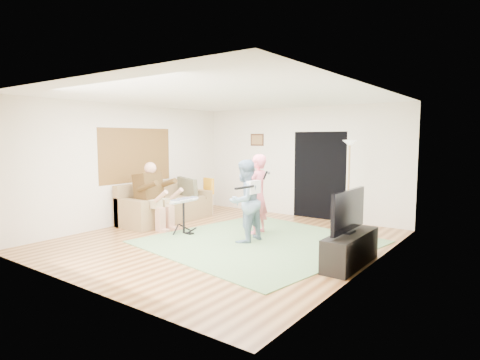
% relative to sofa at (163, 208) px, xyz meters
% --- Properties ---
extents(floor, '(6.00, 6.00, 0.00)m').
position_rel_sofa_xyz_m(floor, '(2.30, -0.59, -0.30)').
color(floor, brown).
rests_on(floor, ground).
extents(walls, '(5.50, 6.00, 2.70)m').
position_rel_sofa_xyz_m(walls, '(2.30, -0.59, 1.05)').
color(walls, beige).
rests_on(walls, floor).
extents(ceiling, '(6.00, 6.00, 0.00)m').
position_rel_sofa_xyz_m(ceiling, '(2.30, -0.59, 2.40)').
color(ceiling, white).
rests_on(ceiling, walls).
extents(window_blinds, '(0.00, 2.05, 2.05)m').
position_rel_sofa_xyz_m(window_blinds, '(-0.44, -0.39, 1.25)').
color(window_blinds, brown).
rests_on(window_blinds, walls).
extents(doorway, '(2.10, 0.00, 2.10)m').
position_rel_sofa_xyz_m(doorway, '(2.85, 2.40, 0.75)').
color(doorway, black).
rests_on(doorway, walls).
extents(picture_frame, '(0.42, 0.03, 0.32)m').
position_rel_sofa_xyz_m(picture_frame, '(1.05, 2.40, 1.60)').
color(picture_frame, '#3F2314').
rests_on(picture_frame, walls).
extents(area_rug, '(4.15, 4.20, 0.02)m').
position_rel_sofa_xyz_m(area_rug, '(2.91, -0.29, -0.30)').
color(area_rug, '#5D824F').
rests_on(area_rug, floor).
extents(sofa, '(0.93, 2.26, 0.91)m').
position_rel_sofa_xyz_m(sofa, '(0.00, 0.00, 0.00)').
color(sofa, olive).
rests_on(sofa, floor).
extents(drummer, '(0.93, 0.52, 1.43)m').
position_rel_sofa_xyz_m(drummer, '(0.44, -0.65, 0.25)').
color(drummer, '#483014').
rests_on(drummer, sofa).
extents(drum_kit, '(0.40, 0.72, 0.74)m').
position_rel_sofa_xyz_m(drum_kit, '(1.30, -0.65, 0.02)').
color(drum_kit, black).
rests_on(drum_kit, floor).
extents(singer, '(0.39, 0.59, 1.62)m').
position_rel_sofa_xyz_m(singer, '(2.50, 0.23, 0.51)').
color(singer, '#FF6E81').
rests_on(singer, floor).
extents(microphone, '(0.06, 0.06, 0.24)m').
position_rel_sofa_xyz_m(microphone, '(2.70, 0.23, 0.91)').
color(microphone, black).
rests_on(microphone, singer).
extents(guitarist, '(0.65, 0.80, 1.55)m').
position_rel_sofa_xyz_m(guitarist, '(2.68, -0.44, 0.47)').
color(guitarist, '#728DA7').
rests_on(guitarist, floor).
extents(guitar_held, '(0.16, 0.61, 0.26)m').
position_rel_sofa_xyz_m(guitar_held, '(2.88, -0.44, 0.75)').
color(guitar_held, white).
rests_on(guitar_held, guitarist).
extents(guitar_spare, '(0.26, 0.23, 0.72)m').
position_rel_sofa_xyz_m(guitar_spare, '(4.57, -0.86, -0.10)').
color(guitar_spare, black).
rests_on(guitar_spare, floor).
extents(torchiere_lamp, '(0.34, 0.34, 1.90)m').
position_rel_sofa_xyz_m(torchiere_lamp, '(3.87, 1.64, 1.00)').
color(torchiere_lamp, black).
rests_on(torchiere_lamp, floor).
extents(dining_chair, '(0.49, 0.51, 0.93)m').
position_rel_sofa_xyz_m(dining_chair, '(0.30, 1.10, 0.03)').
color(dining_chair, tan).
rests_on(dining_chair, floor).
extents(tv_cabinet, '(0.40, 1.40, 0.50)m').
position_rel_sofa_xyz_m(tv_cabinet, '(4.80, -0.61, -0.05)').
color(tv_cabinet, black).
rests_on(tv_cabinet, floor).
extents(television, '(0.06, 1.18, 0.63)m').
position_rel_sofa_xyz_m(television, '(4.75, -0.61, 0.55)').
color(television, black).
rests_on(television, tv_cabinet).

